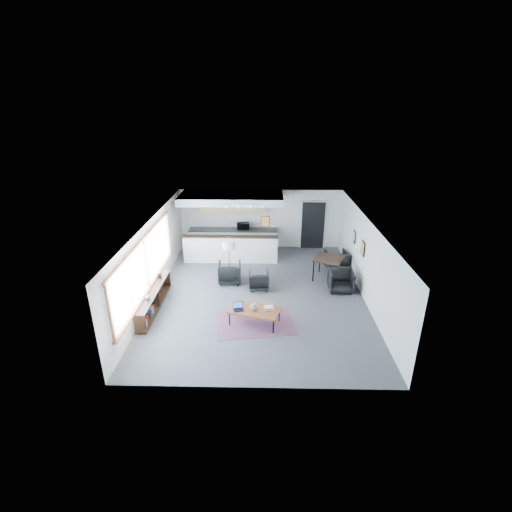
{
  "coord_description": "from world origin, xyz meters",
  "views": [
    {
      "loc": [
        0.15,
        -11.2,
        6.09
      ],
      "look_at": [
        -0.11,
        0.4,
        1.24
      ],
      "focal_mm": 26.0,
      "sensor_mm": 36.0,
      "label": 1
    }
  ],
  "objects_px": {
    "dining_table": "(329,260)",
    "coffee_table": "(255,310)",
    "floor_lamp": "(229,246)",
    "dining_chair_near": "(341,281)",
    "laptop": "(238,307)",
    "microwave": "(243,225)",
    "dining_chair_far": "(337,261)",
    "book_stack": "(269,308)",
    "armchair_right": "(259,279)",
    "ceramic_pot": "(254,307)",
    "armchair_left": "(230,272)"
  },
  "relations": [
    {
      "from": "ceramic_pot",
      "to": "dining_chair_near",
      "type": "bearing_deg",
      "value": 36.76
    },
    {
      "from": "book_stack",
      "to": "floor_lamp",
      "type": "distance_m",
      "value": 3.22
    },
    {
      "from": "armchair_right",
      "to": "coffee_table",
      "type": "bearing_deg",
      "value": 84.68
    },
    {
      "from": "coffee_table",
      "to": "dining_chair_near",
      "type": "bearing_deg",
      "value": 52.42
    },
    {
      "from": "book_stack",
      "to": "dining_table",
      "type": "relative_size",
      "value": 0.25
    },
    {
      "from": "dining_chair_far",
      "to": "armchair_right",
      "type": "bearing_deg",
      "value": 18.44
    },
    {
      "from": "book_stack",
      "to": "dining_chair_far",
      "type": "bearing_deg",
      "value": 55.18
    },
    {
      "from": "coffee_table",
      "to": "microwave",
      "type": "bearing_deg",
      "value": 112.6
    },
    {
      "from": "coffee_table",
      "to": "dining_chair_near",
      "type": "relative_size",
      "value": 2.24
    },
    {
      "from": "laptop",
      "to": "microwave",
      "type": "height_order",
      "value": "microwave"
    },
    {
      "from": "dining_table",
      "to": "coffee_table",
      "type": "bearing_deg",
      "value": -130.67
    },
    {
      "from": "armchair_right",
      "to": "dining_chair_far",
      "type": "distance_m",
      "value": 3.45
    },
    {
      "from": "microwave",
      "to": "dining_table",
      "type": "bearing_deg",
      "value": -48.75
    },
    {
      "from": "ceramic_pot",
      "to": "armchair_left",
      "type": "relative_size",
      "value": 0.28
    },
    {
      "from": "book_stack",
      "to": "microwave",
      "type": "bearing_deg",
      "value": 100.27
    },
    {
      "from": "armchair_left",
      "to": "dining_chair_far",
      "type": "distance_m",
      "value": 4.24
    },
    {
      "from": "dining_chair_near",
      "to": "dining_chair_far",
      "type": "relative_size",
      "value": 1.01
    },
    {
      "from": "dining_chair_far",
      "to": "microwave",
      "type": "height_order",
      "value": "microwave"
    },
    {
      "from": "floor_lamp",
      "to": "dining_chair_far",
      "type": "distance_m",
      "value": 4.36
    },
    {
      "from": "floor_lamp",
      "to": "dining_chair_near",
      "type": "height_order",
      "value": "floor_lamp"
    },
    {
      "from": "dining_chair_near",
      "to": "dining_chair_far",
      "type": "xyz_separation_m",
      "value": [
        0.18,
        1.76,
        -0.0
      ]
    },
    {
      "from": "laptop",
      "to": "armchair_left",
      "type": "height_order",
      "value": "armchair_left"
    },
    {
      "from": "coffee_table",
      "to": "dining_table",
      "type": "xyz_separation_m",
      "value": [
        2.63,
        3.06,
        0.32
      ]
    },
    {
      "from": "dining_table",
      "to": "microwave",
      "type": "bearing_deg",
      "value": 138.51
    },
    {
      "from": "dining_table",
      "to": "microwave",
      "type": "xyz_separation_m",
      "value": [
        -3.29,
        2.91,
        0.35
      ]
    },
    {
      "from": "armchair_right",
      "to": "dining_chair_near",
      "type": "xyz_separation_m",
      "value": [
        2.83,
        -0.09,
        0.01
      ]
    },
    {
      "from": "ceramic_pot",
      "to": "dining_chair_near",
      "type": "relative_size",
      "value": 0.32
    },
    {
      "from": "laptop",
      "to": "book_stack",
      "type": "bearing_deg",
      "value": -15.0
    },
    {
      "from": "laptop",
      "to": "dining_chair_far",
      "type": "distance_m",
      "value": 5.29
    },
    {
      "from": "laptop",
      "to": "microwave",
      "type": "bearing_deg",
      "value": 75.19
    },
    {
      "from": "floor_lamp",
      "to": "microwave",
      "type": "xyz_separation_m",
      "value": [
        0.33,
        3.17,
        -0.27
      ]
    },
    {
      "from": "armchair_left",
      "to": "armchair_right",
      "type": "relative_size",
      "value": 1.16
    },
    {
      "from": "coffee_table",
      "to": "book_stack",
      "type": "height_order",
      "value": "book_stack"
    },
    {
      "from": "dining_table",
      "to": "microwave",
      "type": "relative_size",
      "value": 2.42
    },
    {
      "from": "floor_lamp",
      "to": "dining_table",
      "type": "bearing_deg",
      "value": 4.2
    },
    {
      "from": "armchair_right",
      "to": "dining_chair_near",
      "type": "bearing_deg",
      "value": 175.23
    },
    {
      "from": "laptop",
      "to": "armchair_left",
      "type": "xyz_separation_m",
      "value": [
        -0.49,
        2.7,
        -0.12
      ]
    },
    {
      "from": "floor_lamp",
      "to": "microwave",
      "type": "height_order",
      "value": "floor_lamp"
    },
    {
      "from": "dining_table",
      "to": "dining_chair_near",
      "type": "relative_size",
      "value": 1.8
    },
    {
      "from": "book_stack",
      "to": "ceramic_pot",
      "type": "bearing_deg",
      "value": -168.67
    },
    {
      "from": "armchair_left",
      "to": "armchair_right",
      "type": "height_order",
      "value": "armchair_left"
    },
    {
      "from": "dining_chair_near",
      "to": "coffee_table",
      "type": "bearing_deg",
      "value": -142.46
    },
    {
      "from": "coffee_table",
      "to": "book_stack",
      "type": "bearing_deg",
      "value": 20.1
    },
    {
      "from": "dining_chair_far",
      "to": "dining_chair_near",
      "type": "bearing_deg",
      "value": 73.55
    },
    {
      "from": "laptop",
      "to": "ceramic_pot",
      "type": "bearing_deg",
      "value": -24.03
    },
    {
      "from": "book_stack",
      "to": "floor_lamp",
      "type": "xyz_separation_m",
      "value": [
        -1.4,
        2.76,
        0.87
      ]
    },
    {
      "from": "coffee_table",
      "to": "book_stack",
      "type": "xyz_separation_m",
      "value": [
        0.41,
        0.03,
        0.08
      ]
    },
    {
      "from": "armchair_right",
      "to": "dining_table",
      "type": "xyz_separation_m",
      "value": [
        2.54,
        0.84,
        0.41
      ]
    },
    {
      "from": "dining_table",
      "to": "dining_chair_far",
      "type": "distance_m",
      "value": 1.04
    },
    {
      "from": "coffee_table",
      "to": "floor_lamp",
      "type": "distance_m",
      "value": 3.11
    }
  ]
}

